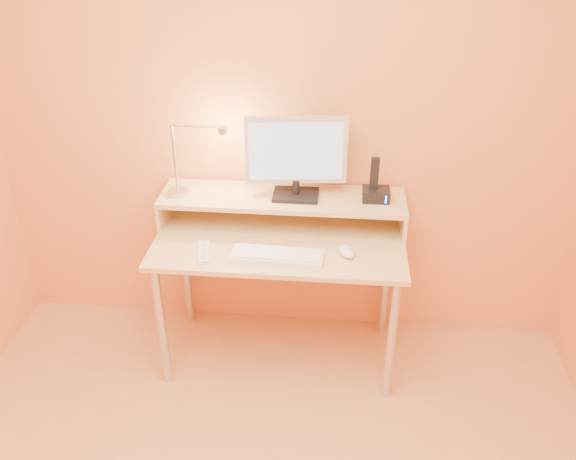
# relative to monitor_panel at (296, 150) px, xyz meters

# --- Properties ---
(wall_back) EXTENTS (3.00, 0.04, 2.50)m
(wall_back) POSITION_rel_monitor_panel_xyz_m (-0.07, 0.16, 0.13)
(wall_back) COLOR #DB7A42
(wall_back) RESTS_ON floor
(desk_leg_fl) EXTENTS (0.04, 0.04, 0.69)m
(desk_leg_fl) POSITION_rel_monitor_panel_xyz_m (-0.62, -0.41, -0.77)
(desk_leg_fl) COLOR silver
(desk_leg_fl) RESTS_ON floor
(desk_leg_fr) EXTENTS (0.04, 0.04, 0.69)m
(desk_leg_fr) POSITION_rel_monitor_panel_xyz_m (0.48, -0.41, -0.77)
(desk_leg_fr) COLOR silver
(desk_leg_fr) RESTS_ON floor
(desk_leg_bl) EXTENTS (0.04, 0.04, 0.69)m
(desk_leg_bl) POSITION_rel_monitor_panel_xyz_m (-0.62, 0.09, -0.77)
(desk_leg_bl) COLOR silver
(desk_leg_bl) RESTS_ON floor
(desk_leg_br) EXTENTS (0.04, 0.04, 0.69)m
(desk_leg_br) POSITION_rel_monitor_panel_xyz_m (0.48, 0.09, -0.77)
(desk_leg_br) COLOR silver
(desk_leg_br) RESTS_ON floor
(desk_lower) EXTENTS (1.20, 0.60, 0.02)m
(desk_lower) POSITION_rel_monitor_panel_xyz_m (-0.07, -0.16, -0.41)
(desk_lower) COLOR #DDBC78
(desk_lower) RESTS_ON floor
(shelf_riser_left) EXTENTS (0.02, 0.30, 0.14)m
(shelf_riser_left) POSITION_rel_monitor_panel_xyz_m (-0.66, -0.01, -0.33)
(shelf_riser_left) COLOR #DDBC78
(shelf_riser_left) RESTS_ON desk_lower
(shelf_riser_right) EXTENTS (0.02, 0.30, 0.14)m
(shelf_riser_right) POSITION_rel_monitor_panel_xyz_m (0.53, -0.01, -0.33)
(shelf_riser_right) COLOR #DDBC78
(shelf_riser_right) RESTS_ON desk_lower
(desk_shelf) EXTENTS (1.20, 0.30, 0.02)m
(desk_shelf) POSITION_rel_monitor_panel_xyz_m (-0.07, -0.01, -0.25)
(desk_shelf) COLOR #DDBC78
(desk_shelf) RESTS_ON desk_lower
(monitor_foot) EXTENTS (0.22, 0.16, 0.02)m
(monitor_foot) POSITION_rel_monitor_panel_xyz_m (0.00, -0.01, -0.23)
(monitor_foot) COLOR black
(monitor_foot) RESTS_ON desk_shelf
(monitor_neck) EXTENTS (0.04, 0.04, 0.07)m
(monitor_neck) POSITION_rel_monitor_panel_xyz_m (0.00, -0.01, -0.19)
(monitor_neck) COLOR black
(monitor_neck) RESTS_ON monitor_foot
(monitor_panel) EXTENTS (0.48, 0.09, 0.33)m
(monitor_panel) POSITION_rel_monitor_panel_xyz_m (0.00, 0.00, 0.00)
(monitor_panel) COLOR #B8B8B8
(monitor_panel) RESTS_ON monitor_neck
(monitor_back) EXTENTS (0.43, 0.06, 0.28)m
(monitor_back) POSITION_rel_monitor_panel_xyz_m (0.00, 0.02, 0.00)
(monitor_back) COLOR black
(monitor_back) RESTS_ON monitor_panel
(monitor_screen) EXTENTS (0.43, 0.05, 0.28)m
(monitor_screen) POSITION_rel_monitor_panel_xyz_m (0.00, -0.02, 0.00)
(monitor_screen) COLOR #9CB5F1
(monitor_screen) RESTS_ON monitor_panel
(lamp_base) EXTENTS (0.10, 0.10, 0.02)m
(lamp_base) POSITION_rel_monitor_panel_xyz_m (-0.58, -0.04, -0.23)
(lamp_base) COLOR silver
(lamp_base) RESTS_ON desk_shelf
(lamp_post) EXTENTS (0.01, 0.01, 0.33)m
(lamp_post) POSITION_rel_monitor_panel_xyz_m (-0.58, -0.04, -0.05)
(lamp_post) COLOR silver
(lamp_post) RESTS_ON lamp_base
(lamp_arm) EXTENTS (0.24, 0.01, 0.01)m
(lamp_arm) POSITION_rel_monitor_panel_xyz_m (-0.46, -0.04, 0.12)
(lamp_arm) COLOR silver
(lamp_arm) RESTS_ON lamp_post
(lamp_head) EXTENTS (0.04, 0.04, 0.03)m
(lamp_head) POSITION_rel_monitor_panel_xyz_m (-0.34, -0.04, 0.10)
(lamp_head) COLOR silver
(lamp_head) RESTS_ON lamp_arm
(lamp_bulb) EXTENTS (0.03, 0.03, 0.00)m
(lamp_bulb) POSITION_rel_monitor_panel_xyz_m (-0.34, -0.04, 0.09)
(lamp_bulb) COLOR #FFEAC6
(lamp_bulb) RESTS_ON lamp_head
(phone_dock) EXTENTS (0.13, 0.10, 0.06)m
(phone_dock) POSITION_rel_monitor_panel_xyz_m (0.39, -0.01, -0.21)
(phone_dock) COLOR black
(phone_dock) RESTS_ON desk_shelf
(phone_handset) EXTENTS (0.04, 0.03, 0.16)m
(phone_handset) POSITION_rel_monitor_panel_xyz_m (0.37, -0.01, -0.10)
(phone_handset) COLOR black
(phone_handset) RESTS_ON phone_dock
(phone_led) EXTENTS (0.01, 0.00, 0.04)m
(phone_led) POSITION_rel_monitor_panel_xyz_m (0.43, -0.06, -0.21)
(phone_led) COLOR blue
(phone_led) RESTS_ON phone_dock
(keyboard) EXTENTS (0.42, 0.15, 0.02)m
(keyboard) POSITION_rel_monitor_panel_xyz_m (-0.06, -0.32, -0.39)
(keyboard) COLOR white
(keyboard) RESTS_ON desk_lower
(mouse) EXTENTS (0.10, 0.13, 0.04)m
(mouse) POSITION_rel_monitor_panel_xyz_m (0.26, -0.26, -0.38)
(mouse) COLOR silver
(mouse) RESTS_ON desk_lower
(remote_control) EXTENTS (0.08, 0.18, 0.02)m
(remote_control) POSITION_rel_monitor_panel_xyz_m (-0.40, -0.32, -0.39)
(remote_control) COLOR white
(remote_control) RESTS_ON desk_lower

